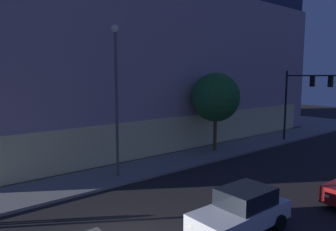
# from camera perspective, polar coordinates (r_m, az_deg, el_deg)

# --- Properties ---
(modern_building) EXTENTS (34.38, 25.25, 15.26)m
(modern_building) POSITION_cam_1_polar(r_m,az_deg,el_deg) (36.12, -8.81, 9.41)
(modern_building) COLOR #4C4C51
(modern_building) RESTS_ON ground
(traffic_light_far_corner) EXTENTS (0.32, 4.43, 6.37)m
(traffic_light_far_corner) POSITION_cam_1_polar(r_m,az_deg,el_deg) (30.59, 22.98, 3.90)
(traffic_light_far_corner) COLOR black
(traffic_light_far_corner) RESTS_ON sidewalk_corner
(street_lamp_sidewalk) EXTENTS (0.44, 0.44, 8.75)m
(street_lamp_sidewalk) POSITION_cam_1_polar(r_m,az_deg,el_deg) (18.60, -9.24, 5.54)
(street_lamp_sidewalk) COLOR #555555
(street_lamp_sidewalk) RESTS_ON sidewalk_corner
(sidewalk_tree) EXTENTS (3.80, 3.80, 6.14)m
(sidewalk_tree) POSITION_cam_1_polar(r_m,az_deg,el_deg) (25.21, 8.49, 3.21)
(sidewalk_tree) COLOR brown
(sidewalk_tree) RESTS_ON sidewalk_corner
(car_white) EXTENTS (4.33, 2.08, 1.69)m
(car_white) POSITION_cam_1_polar(r_m,az_deg,el_deg) (13.26, 13.03, -16.19)
(car_white) COLOR silver
(car_white) RESTS_ON ground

